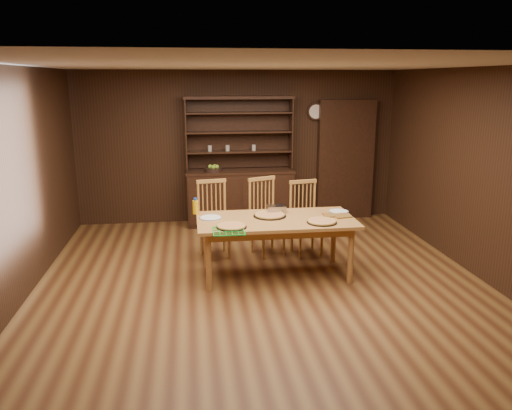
{
  "coord_description": "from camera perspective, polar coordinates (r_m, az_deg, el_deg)",
  "views": [
    {
      "loc": [
        -0.83,
        -5.6,
        2.45
      ],
      "look_at": [
        -0.03,
        0.4,
        0.92
      ],
      "focal_mm": 35.0,
      "sensor_mm": 36.0,
      "label": 1
    }
  ],
  "objects": [
    {
      "name": "plate_right",
      "position": [
        6.64,
        9.42,
        -0.73
      ],
      "size": [
        0.26,
        0.26,
        0.02
      ],
      "color": "white",
      "rests_on": "dining_table"
    },
    {
      "name": "pizza_right",
      "position": [
        6.12,
        7.54,
        -1.88
      ],
      "size": [
        0.37,
        0.37,
        0.04
      ],
      "color": "black",
      "rests_on": "dining_table"
    },
    {
      "name": "pot_holder_b",
      "position": [
        6.46,
        8.55,
        -1.14
      ],
      "size": [
        0.2,
        0.2,
        0.01
      ],
      "primitive_type": "cube",
      "rotation": [
        0.0,
        0.0,
        -0.05
      ],
      "color": "red",
      "rests_on": "dining_table"
    },
    {
      "name": "plate_left",
      "position": [
        6.29,
        -5.22,
        -1.44
      ],
      "size": [
        0.28,
        0.28,
        0.02
      ],
      "color": "white",
      "rests_on": "dining_table"
    },
    {
      "name": "pizza_center",
      "position": [
        6.35,
        1.58,
        -1.15
      ],
      "size": [
        0.42,
        0.42,
        0.04
      ],
      "color": "black",
      "rests_on": "dining_table"
    },
    {
      "name": "wall_clock",
      "position": [
        8.84,
        6.84,
        10.56
      ],
      "size": [
        0.3,
        0.05,
        0.3
      ],
      "color": "#331911",
      "rests_on": "room_shell"
    },
    {
      "name": "pizza_left",
      "position": [
        5.88,
        -2.82,
        -2.44
      ],
      "size": [
        0.36,
        0.36,
        0.04
      ],
      "color": "black",
      "rests_on": "dining_table"
    },
    {
      "name": "fruit_bowl",
      "position": [
        8.42,
        -4.9,
        4.13
      ],
      "size": [
        0.3,
        0.3,
        0.12
      ],
      "color": "black",
      "rests_on": "china_hutch"
    },
    {
      "name": "chair_right",
      "position": [
        7.16,
        5.62,
        -1.16
      ],
      "size": [
        0.5,
        0.48,
        1.06
      ],
      "rotation": [
        0.0,
        0.0,
        0.19
      ],
      "color": "#C08842",
      "rests_on": "floor"
    },
    {
      "name": "foil_dish",
      "position": [
        6.52,
        2.31,
        -0.47
      ],
      "size": [
        0.25,
        0.18,
        0.09
      ],
      "primitive_type": "cube",
      "rotation": [
        0.0,
        0.0,
        0.05
      ],
      "color": "silver",
      "rests_on": "dining_table"
    },
    {
      "name": "floor",
      "position": [
        6.17,
        0.82,
        -9.2
      ],
      "size": [
        6.0,
        6.0,
        0.0
      ],
      "primitive_type": "plane",
      "color": "brown",
      "rests_on": "ground"
    },
    {
      "name": "china_hutch",
      "position": [
        8.6,
        -1.85,
        1.75
      ],
      "size": [
        1.84,
        0.52,
        2.17
      ],
      "color": "#331911",
      "rests_on": "floor"
    },
    {
      "name": "pot_holder_a",
      "position": [
        6.44,
        9.74,
        -1.22
      ],
      "size": [
        0.24,
        0.24,
        0.02
      ],
      "primitive_type": "cube",
      "rotation": [
        0.0,
        0.0,
        0.18
      ],
      "color": "red",
      "rests_on": "dining_table"
    },
    {
      "name": "chair_center",
      "position": [
        7.13,
        1.05,
        -0.97
      ],
      "size": [
        0.58,
        0.57,
        1.1
      ],
      "rotation": [
        0.0,
        0.0,
        0.38
      ],
      "color": "#C08842",
      "rests_on": "floor"
    },
    {
      "name": "doorway",
      "position": [
        9.03,
        10.16,
        5.08
      ],
      "size": [
        1.0,
        0.18,
        2.1
      ],
      "primitive_type": "cube",
      "color": "#331911",
      "rests_on": "floor"
    },
    {
      "name": "juice_bottle",
      "position": [
        6.49,
        -6.93,
        -0.19
      ],
      "size": [
        0.07,
        0.07,
        0.21
      ],
      "color": "#F1B40C",
      "rests_on": "dining_table"
    },
    {
      "name": "room_shell",
      "position": [
        5.73,
        0.87,
        5.45
      ],
      "size": [
        6.0,
        6.0,
        6.0
      ],
      "color": "silver",
      "rests_on": "floor"
    },
    {
      "name": "cooling_rack",
      "position": [
        5.74,
        -3.16,
        -2.95
      ],
      "size": [
        0.36,
        0.36,
        0.02
      ],
      "primitive_type": null,
      "rotation": [
        0.0,
        0.0,
        0.03
      ],
      "color": "green",
      "rests_on": "dining_table"
    },
    {
      "name": "dining_table",
      "position": [
        6.27,
        2.29,
        -2.25
      ],
      "size": [
        1.97,
        0.99,
        0.75
      ],
      "color": "#B17F3D",
      "rests_on": "floor"
    },
    {
      "name": "chair_left",
      "position": [
        7.05,
        -4.89,
        -1.26
      ],
      "size": [
        0.51,
        0.49,
        1.08
      ],
      "rotation": [
        0.0,
        0.0,
        0.16
      ],
      "color": "#C08842",
      "rests_on": "floor"
    }
  ]
}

